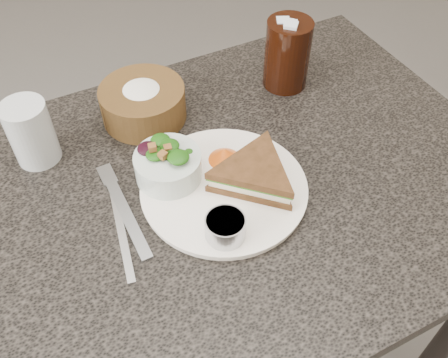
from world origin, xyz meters
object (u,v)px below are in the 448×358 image
dining_table (221,294)px  dressing_ramekin (225,228)px  bread_basket (142,98)px  water_glass (31,133)px  salad_bowl (168,162)px  sandwich (255,174)px  dinner_plate (224,189)px  cola_glass (288,52)px

dining_table → dressing_ramekin: 0.42m
bread_basket → water_glass: (-0.20, -0.02, 0.01)m
dressing_ramekin → water_glass: size_ratio=0.54×
salad_bowl → water_glass: water_glass is taller
salad_bowl → dressing_ramekin: salad_bowl is taller
salad_bowl → dressing_ramekin: size_ratio=1.79×
dining_table → salad_bowl: (-0.07, 0.05, 0.42)m
dining_table → sandwich: sandwich is taller
dining_table → dinner_plate: (-0.00, -0.02, 0.38)m
dining_table → dressing_ramekin: size_ratio=16.24×
bread_basket → cola_glass: cola_glass is taller
dinner_plate → dressing_ramekin: 0.10m
dining_table → dinner_plate: size_ratio=3.68×
sandwich → water_glass: 0.38m
salad_bowl → dinner_plate: bearing=-41.6°
sandwich → salad_bowl: 0.14m
salad_bowl → dressing_ramekin: bearing=-79.2°
dining_table → bread_basket: (-0.05, 0.22, 0.42)m
salad_bowl → water_glass: (-0.18, 0.16, 0.01)m
dining_table → dressing_ramekin: (-0.04, -0.10, 0.41)m
bread_basket → cola_glass: (0.29, -0.03, 0.03)m
bread_basket → cola_glass: bearing=-6.0°
salad_bowl → cola_glass: 0.34m
dinner_plate → cola_glass: 0.32m
water_glass → bread_basket: bearing=4.4°
bread_basket → sandwich: bearing=-68.6°
dining_table → water_glass: (-0.25, 0.20, 0.43)m
dinner_plate → salad_bowl: size_ratio=2.46×
dinner_plate → cola_glass: (0.24, 0.20, 0.07)m
dining_table → sandwich: size_ratio=6.04×
sandwich → dressing_ramekin: 0.11m
dinner_plate → sandwich: (0.05, -0.02, 0.03)m
dining_table → water_glass: size_ratio=8.75×
dining_table → dressing_ramekin: bearing=-112.8°
water_glass → cola_glass: bearing=-1.8°
cola_glass → water_glass: 0.49m
salad_bowl → water_glass: 0.24m
cola_glass → water_glass: cola_glass is taller
dinner_plate → sandwich: bearing=-18.5°
dining_table → cola_glass: size_ratio=6.70×
dining_table → cola_glass: bearing=38.0°
dinner_plate → salad_bowl: (-0.07, 0.06, 0.04)m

